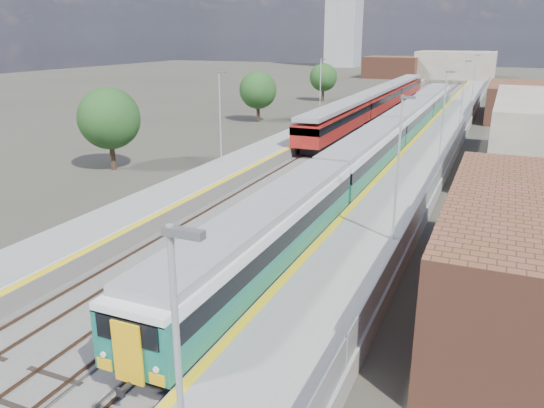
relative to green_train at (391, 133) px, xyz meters
The scene contains 11 objects.
ground 4.29m from the green_train, 114.17° to the left, with size 320.00×320.00×0.00m, color #47443A.
ballast_bed 7.28m from the green_train, 122.70° to the left, with size 10.50×155.00×0.06m, color #565451.
tracks 8.42m from the green_train, 112.74° to the left, with size 8.96×160.00×0.17m.
platform_right 7.15m from the green_train, 57.05° to the left, with size 4.70×155.00×8.52m.
platform_left 12.17m from the green_train, 151.06° to the left, with size 4.30×155.00×8.52m.
buildings 94.39m from the green_train, 102.05° to the left, with size 72.00×185.50×40.00m.
green_train is the anchor object (origin of this frame).
red_train 26.32m from the green_train, 105.43° to the left, with size 3.02×61.12×3.81m.
tree_a 26.07m from the green_train, 144.22° to the right, with size 5.27×5.27×7.14m.
tree_b 25.12m from the green_train, 145.70° to the left, with size 4.98×4.98×6.76m.
tree_c 44.85m from the green_train, 116.58° to the left, with size 4.83×4.83×6.55m.
Camera 1 is at (11.12, -4.44, 11.32)m, focal length 35.00 mm.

